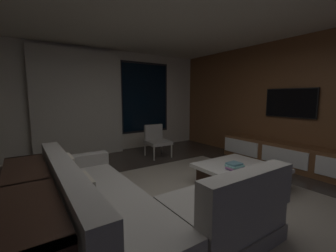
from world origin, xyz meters
The scene contains 11 objects.
floor centered at (0.00, 0.00, 0.00)m, with size 9.20×9.20×0.00m, color #332B26.
back_wall_with_window centered at (-0.06, 3.62, 1.34)m, with size 6.60×0.30×2.70m.
media_wall centered at (3.06, 0.00, 1.35)m, with size 0.12×7.80×2.70m.
area_rug centered at (0.35, -0.10, 0.01)m, with size 3.20×3.80×0.01m, color gray.
sectional_couch centered at (-0.86, -0.10, 0.29)m, with size 1.98×2.50×0.82m.
coffee_table centered at (1.13, 0.04, 0.19)m, with size 1.16×1.16×0.36m.
book_stack_on_coffee_table centered at (0.93, -0.02, 0.41)m, with size 0.28×0.22×0.10m.
accent_chair_near_window centered at (1.02, 2.49, 0.43)m, with size 0.57×0.59×0.78m.
media_console centered at (2.77, 0.05, 0.25)m, with size 0.46×3.10×0.52m.
mounted_tv centered at (2.95, 0.25, 1.35)m, with size 0.05×1.05×0.61m.
console_table_behind_couch centered at (-1.77, 0.03, 0.42)m, with size 0.40×2.10×0.74m.
Camera 1 is at (-1.78, -2.19, 1.48)m, focal length 23.67 mm.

